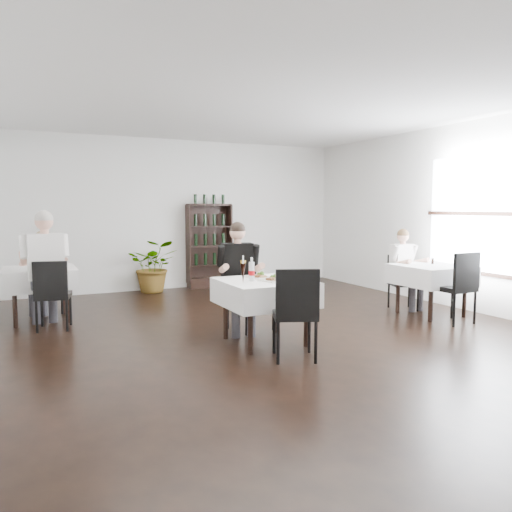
# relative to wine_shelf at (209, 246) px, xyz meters

# --- Properties ---
(room_shell) EXTENTS (9.00, 9.00, 9.00)m
(room_shell) POSITION_rel_wine_shelf_xyz_m (-0.60, -4.31, 0.65)
(room_shell) COLOR black
(room_shell) RESTS_ON ground
(window_right) EXTENTS (0.06, 2.30, 1.85)m
(window_right) POSITION_rel_wine_shelf_xyz_m (2.88, -4.31, 0.65)
(window_right) COLOR white
(window_right) RESTS_ON room_shell
(wine_shelf) EXTENTS (0.90, 0.28, 1.75)m
(wine_shelf) POSITION_rel_wine_shelf_xyz_m (0.00, 0.00, 0.00)
(wine_shelf) COLOR black
(wine_shelf) RESTS_ON ground
(main_table) EXTENTS (1.03, 1.03, 0.77)m
(main_table) POSITION_rel_wine_shelf_xyz_m (-0.90, -4.31, -0.23)
(main_table) COLOR black
(main_table) RESTS_ON ground
(left_table) EXTENTS (0.98, 0.98, 0.77)m
(left_table) POSITION_rel_wine_shelf_xyz_m (-3.30, -1.81, -0.23)
(left_table) COLOR black
(left_table) RESTS_ON ground
(right_table) EXTENTS (0.98, 0.98, 0.77)m
(right_table) POSITION_rel_wine_shelf_xyz_m (2.10, -4.01, -0.23)
(right_table) COLOR black
(right_table) RESTS_ON ground
(potted_tree) EXTENTS (1.14, 1.06, 1.03)m
(potted_tree) POSITION_rel_wine_shelf_xyz_m (-1.19, -0.11, -0.33)
(potted_tree) COLOR #20561D
(potted_tree) RESTS_ON ground
(main_chair_far) EXTENTS (0.60, 0.61, 1.13)m
(main_chair_far) POSITION_rel_wine_shelf_xyz_m (-0.80, -3.55, -0.20)
(main_chair_far) COLOR black
(main_chair_far) RESTS_ON ground
(main_chair_near) EXTENTS (0.60, 0.60, 1.01)m
(main_chair_near) POSITION_rel_wine_shelf_xyz_m (-0.93, -5.11, -0.27)
(main_chair_near) COLOR black
(main_chair_near) RESTS_ON ground
(left_chair_far) EXTENTS (0.53, 0.54, 1.03)m
(left_chair_far) POSITION_rel_wine_shelf_xyz_m (-3.14, -1.17, -0.26)
(left_chair_far) COLOR black
(left_chair_far) RESTS_ON ground
(left_chair_near) EXTENTS (0.51, 0.52, 0.95)m
(left_chair_near) POSITION_rel_wine_shelf_xyz_m (-3.18, -2.54, -0.31)
(left_chair_near) COLOR black
(left_chair_near) RESTS_ON ground
(right_chair_far) EXTENTS (0.51, 0.51, 0.87)m
(right_chair_far) POSITION_rel_wine_shelf_xyz_m (2.03, -3.45, -0.35)
(right_chair_far) COLOR black
(right_chair_far) RESTS_ON ground
(right_chair_near) EXTENTS (0.47, 0.47, 1.02)m
(right_chair_near) POSITION_rel_wine_shelf_xyz_m (2.01, -4.62, -0.26)
(right_chair_near) COLOR black
(right_chair_near) RESTS_ON ground
(diner_main) EXTENTS (0.60, 0.62, 1.46)m
(diner_main) POSITION_rel_wine_shelf_xyz_m (-0.97, -3.70, -0.00)
(diner_main) COLOR #44434B
(diner_main) RESTS_ON ground
(diner_left_far) EXTENTS (0.54, 0.58, 1.28)m
(diner_left_far) POSITION_rel_wine_shelf_xyz_m (-3.25, -1.25, -0.10)
(diner_left_far) COLOR #44434B
(diner_left_far) RESTS_ON ground
(diner_left_near) EXTENTS (0.62, 0.62, 1.61)m
(diner_left_near) POSITION_rel_wine_shelf_xyz_m (-3.25, -2.34, 0.09)
(diner_left_near) COLOR #44434B
(diner_left_near) RESTS_ON ground
(diner_right_far) EXTENTS (0.51, 0.52, 1.30)m
(diner_right_far) POSITION_rel_wine_shelf_xyz_m (2.07, -3.47, -0.09)
(diner_right_far) COLOR #44434B
(diner_right_far) RESTS_ON ground
(plate_far) EXTENTS (0.31, 0.31, 0.08)m
(plate_far) POSITION_rel_wine_shelf_xyz_m (-0.88, -4.13, -0.06)
(plate_far) COLOR white
(plate_far) RESTS_ON main_table
(plate_near) EXTENTS (0.32, 0.32, 0.08)m
(plate_near) POSITION_rel_wine_shelf_xyz_m (-0.85, -4.43, -0.06)
(plate_near) COLOR white
(plate_near) RESTS_ON main_table
(pilsner_dark) EXTENTS (0.07, 0.07, 0.28)m
(pilsner_dark) POSITION_rel_wine_shelf_xyz_m (-1.23, -4.41, 0.04)
(pilsner_dark) COLOR black
(pilsner_dark) RESTS_ON main_table
(pilsner_lager) EXTENTS (0.07, 0.07, 0.30)m
(pilsner_lager) POSITION_rel_wine_shelf_xyz_m (-1.15, -4.24, 0.05)
(pilsner_lager) COLOR gold
(pilsner_lager) RESTS_ON main_table
(coke_bottle) EXTENTS (0.07, 0.07, 0.29)m
(coke_bottle) POSITION_rel_wine_shelf_xyz_m (-1.08, -4.31, 0.04)
(coke_bottle) COLOR silver
(coke_bottle) RESTS_ON main_table
(napkin_cutlery) EXTENTS (0.24, 0.22, 0.02)m
(napkin_cutlery) POSITION_rel_wine_shelf_xyz_m (-0.65, -4.47, -0.07)
(napkin_cutlery) COLOR black
(napkin_cutlery) RESTS_ON main_table
(pepper_mill) EXTENTS (0.04, 0.04, 0.09)m
(pepper_mill) POSITION_rel_wine_shelf_xyz_m (2.23, -3.90, -0.03)
(pepper_mill) COLOR black
(pepper_mill) RESTS_ON right_table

